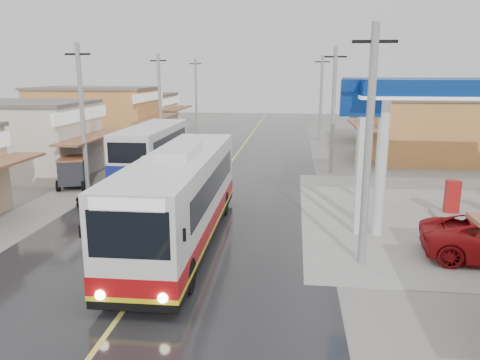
# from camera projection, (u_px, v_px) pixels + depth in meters

# --- Properties ---
(ground) EXTENTS (120.00, 120.00, 0.00)m
(ground) POSITION_uv_depth(u_px,v_px,m) (165.00, 254.00, 17.02)
(ground) COLOR slate
(ground) RESTS_ON ground
(road) EXTENTS (12.00, 90.00, 0.02)m
(road) POSITION_uv_depth(u_px,v_px,m) (225.00, 170.00, 31.54)
(road) COLOR black
(road) RESTS_ON ground
(centre_line) EXTENTS (0.15, 90.00, 0.01)m
(centre_line) POSITION_uv_depth(u_px,v_px,m) (225.00, 170.00, 31.53)
(centre_line) COLOR #D8CC4C
(centre_line) RESTS_ON road
(shopfronts_left) EXTENTS (11.00, 44.00, 5.20)m
(shopfronts_left) POSITION_uv_depth(u_px,v_px,m) (64.00, 158.00, 35.92)
(shopfronts_left) COLOR tan
(shopfronts_left) RESTS_ON ground
(shopfronts_right) EXTENTS (11.00, 44.00, 4.80)m
(shopfronts_right) POSITION_uv_depth(u_px,v_px,m) (475.00, 187.00, 26.93)
(shopfronts_right) COLOR beige
(shopfronts_right) RESTS_ON ground
(utility_poles_left) EXTENTS (1.60, 50.00, 8.00)m
(utility_poles_left) POSITION_uv_depth(u_px,v_px,m) (130.00, 165.00, 33.30)
(utility_poles_left) COLOR gray
(utility_poles_left) RESTS_ON ground
(utility_poles_right) EXTENTS (1.60, 36.00, 8.00)m
(utility_poles_right) POSITION_uv_depth(u_px,v_px,m) (330.00, 173.00, 30.74)
(utility_poles_right) COLOR gray
(utility_poles_right) RESTS_ON ground
(coach_bus) EXTENTS (2.86, 12.09, 3.76)m
(coach_bus) POSITION_uv_depth(u_px,v_px,m) (182.00, 197.00, 17.80)
(coach_bus) COLOR silver
(coach_bus) RESTS_ON road
(second_bus) EXTENTS (2.62, 9.39, 3.11)m
(second_bus) POSITION_uv_depth(u_px,v_px,m) (152.00, 149.00, 29.89)
(second_bus) COLOR silver
(second_bus) RESTS_ON road
(cyclist) EXTENTS (1.35, 2.19, 2.23)m
(cyclist) POSITION_uv_depth(u_px,v_px,m) (145.00, 182.00, 24.89)
(cyclist) COLOR black
(cyclist) RESTS_ON ground
(tricycle_near) EXTENTS (2.14, 2.47, 1.77)m
(tricycle_near) POSITION_uv_depth(u_px,v_px,m) (73.00, 171.00, 26.56)
(tricycle_near) COLOR #26262D
(tricycle_near) RESTS_ON ground
(tyre_stack) EXTENTS (0.92, 0.92, 0.47)m
(tyre_stack) POSITION_uv_depth(u_px,v_px,m) (86.00, 201.00, 23.07)
(tyre_stack) COLOR black
(tyre_stack) RESTS_ON ground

